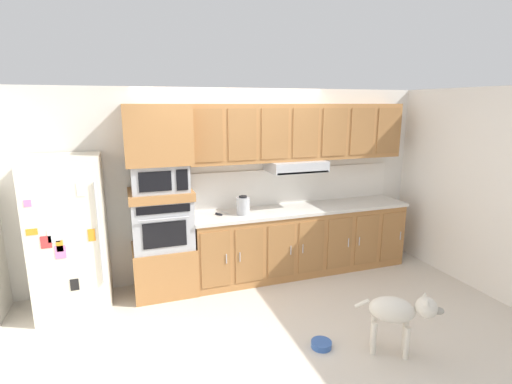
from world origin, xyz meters
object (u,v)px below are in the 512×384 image
object	(u,v)px
dog	(399,312)
dog_food_bowl	(321,344)
built_in_oven	(162,222)
electric_kettle	(243,206)
refrigerator	(70,235)
microwave	(159,177)
screwdriver	(219,214)

from	to	relation	value
dog	dog_food_bowl	size ratio (longest dim) A/B	3.36
built_in_oven	electric_kettle	size ratio (longest dim) A/B	2.92
refrigerator	microwave	bearing A→B (deg)	3.84
microwave	dog	xyz separation A→B (m)	(1.92, -1.98, -1.03)
screwdriver	dog_food_bowl	size ratio (longest dim) A/B	0.83
electric_kettle	dog_food_bowl	size ratio (longest dim) A/B	1.20
dog	dog_food_bowl	xyz separation A→B (m)	(-0.62, 0.31, -0.40)
refrigerator	built_in_oven	bearing A→B (deg)	3.84
refrigerator	dog_food_bowl	distance (m)	2.93
refrigerator	built_in_oven	distance (m)	1.01
refrigerator	built_in_oven	xyz separation A→B (m)	(1.01, 0.07, 0.02)
electric_kettle	dog	world-z (taller)	electric_kettle
built_in_oven	dog	world-z (taller)	built_in_oven
built_in_oven	electric_kettle	xyz separation A→B (m)	(1.01, -0.05, 0.13)
dog	refrigerator	bearing A→B (deg)	-178.62
screwdriver	dog	xyz separation A→B (m)	(1.20, -1.99, -0.51)
screwdriver	electric_kettle	size ratio (longest dim) A/B	0.69
microwave	electric_kettle	distance (m)	1.10
microwave	dog_food_bowl	xyz separation A→B (m)	(1.30, -1.67, -1.43)
built_in_oven	microwave	bearing A→B (deg)	-0.77
built_in_oven	dog	size ratio (longest dim) A/B	1.04
screwdriver	dog_food_bowl	xyz separation A→B (m)	(0.58, -1.69, -0.90)
microwave	screwdriver	bearing A→B (deg)	1.37
electric_kettle	refrigerator	bearing A→B (deg)	-179.42
microwave	dog	world-z (taller)	microwave
refrigerator	dog_food_bowl	bearing A→B (deg)	-34.78
microwave	dog	size ratio (longest dim) A/B	0.96
refrigerator	screwdriver	bearing A→B (deg)	2.81
electric_kettle	dog	bearing A→B (deg)	-64.83
refrigerator	dog	world-z (taller)	refrigerator
refrigerator	microwave	size ratio (longest dim) A/B	2.73
dog	dog_food_bowl	bearing A→B (deg)	-171.74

